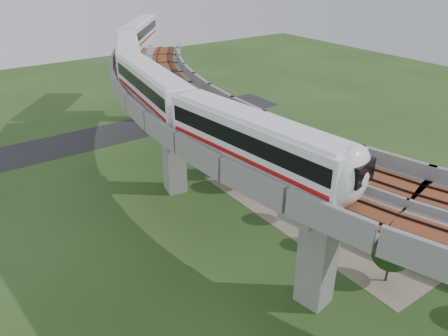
{
  "coord_description": "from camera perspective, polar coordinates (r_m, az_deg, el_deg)",
  "views": [
    {
      "loc": [
        -19.0,
        -27.02,
        23.61
      ],
      "look_at": [
        -0.36,
        -0.63,
        7.5
      ],
      "focal_mm": 35.0,
      "sensor_mm": 36.0,
      "label": 1
    }
  ],
  "objects": [
    {
      "name": "ground",
      "position": [
        40.6,
        -0.1,
        -9.05
      ],
      "size": [
        160.0,
        160.0,
        0.0
      ],
      "primitive_type": "plane",
      "color": "#2B451B",
      "rests_on": "ground"
    },
    {
      "name": "dirt_lot",
      "position": [
        47.66,
        15.27,
        -4.2
      ],
      "size": [
        18.0,
        26.0,
        0.04
      ],
      "primitive_type": "cube",
      "color": "gray",
      "rests_on": "ground"
    },
    {
      "name": "asphalt_road",
      "position": [
        64.57,
        -15.66,
        4.05
      ],
      "size": [
        60.0,
        8.0,
        0.03
      ],
      "primitive_type": "cube",
      "color": "#232326",
      "rests_on": "ground"
    },
    {
      "name": "viaduct",
      "position": [
        38.26,
        4.61,
        4.05
      ],
      "size": [
        19.58,
        73.98,
        11.4
      ],
      "color": "#99968E",
      "rests_on": "ground"
    },
    {
      "name": "metro_train",
      "position": [
        48.85,
        -8.49,
        12.85
      ],
      "size": [
        20.12,
        59.18,
        3.64
      ],
      "color": "white",
      "rests_on": "ground"
    },
    {
      "name": "fence",
      "position": [
        45.6,
        9.99,
        -4.03
      ],
      "size": [
        3.87,
        38.73,
        1.5
      ],
      "color": "#2D382D",
      "rests_on": "ground"
    },
    {
      "name": "tree_0",
      "position": [
        61.09,
        -3.85,
        5.95
      ],
      "size": [
        2.16,
        2.16,
        3.15
      ],
      "color": "#382314",
      "rests_on": "ground"
    },
    {
      "name": "tree_1",
      "position": [
        56.18,
        -2.95,
        4.31
      ],
      "size": [
        2.34,
        2.34,
        3.42
      ],
      "color": "#382314",
      "rests_on": "ground"
    },
    {
      "name": "tree_2",
      "position": [
        50.12,
        -0.33,
        1.48
      ],
      "size": [
        3.11,
        3.11,
        3.73
      ],
      "color": "#382314",
      "rests_on": "ground"
    },
    {
      "name": "tree_3",
      "position": [
        47.37,
        2.51,
        0.08
      ],
      "size": [
        3.2,
        3.2,
        3.91
      ],
      "color": "#382314",
      "rests_on": "ground"
    },
    {
      "name": "tree_4",
      "position": [
        42.18,
        9.15,
        -4.0
      ],
      "size": [
        2.26,
        2.26,
        3.41
      ],
      "color": "#382314",
      "rests_on": "ground"
    },
    {
      "name": "tree_5",
      "position": [
        39.58,
        13.42,
        -7.73
      ],
      "size": [
        2.23,
        2.23,
        2.77
      ],
      "color": "#382314",
      "rests_on": "ground"
    },
    {
      "name": "tree_6",
      "position": [
        36.69,
        20.96,
        -10.52
      ],
      "size": [
        2.94,
        2.94,
        3.83
      ],
      "color": "#382314",
      "rests_on": "ground"
    },
    {
      "name": "car_white",
      "position": [
        45.14,
        15.75,
        -5.28
      ],
      "size": [
        2.03,
        3.43,
        1.09
      ],
      "primitive_type": "imported",
      "rotation": [
        0.0,
        0.0,
        0.24
      ],
      "color": "white",
      "rests_on": "dirt_lot"
    },
    {
      "name": "car_red",
      "position": [
        48.46,
        17.82,
        -3.18
      ],
      "size": [
        3.84,
        1.92,
        1.21
      ],
      "primitive_type": "imported",
      "rotation": [
        0.0,
        0.0,
        -1.39
      ],
      "color": "#B6101C",
      "rests_on": "dirt_lot"
    },
    {
      "name": "car_dark",
      "position": [
        53.17,
        12.02,
        0.28
      ],
      "size": [
        4.22,
        1.97,
        1.19
      ],
      "primitive_type": "imported",
      "rotation": [
        0.0,
        0.0,
        1.5
      ],
      "color": "black",
      "rests_on": "dirt_lot"
    }
  ]
}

